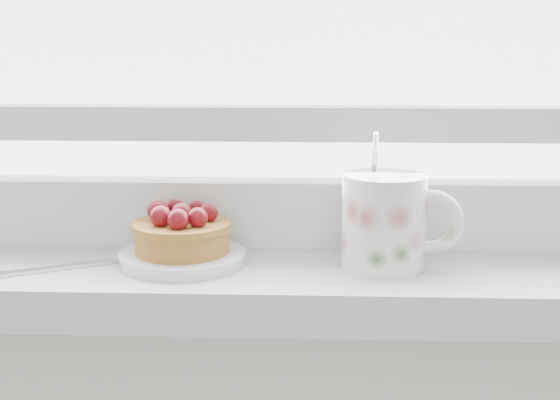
# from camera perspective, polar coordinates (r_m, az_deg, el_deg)

# --- Properties ---
(saucer) EXTENTS (0.12, 0.12, 0.01)m
(saucer) POSITION_cam_1_polar(r_m,az_deg,el_deg) (0.77, -7.14, -4.21)
(saucer) COLOR silver
(saucer) RESTS_ON windowsill
(raspberry_tart) EXTENTS (0.10, 0.10, 0.05)m
(raspberry_tart) POSITION_cam_1_polar(r_m,az_deg,el_deg) (0.76, -7.21, -2.27)
(raspberry_tart) COLOR brown
(raspberry_tart) RESTS_ON saucer
(floral_mug) EXTENTS (0.12, 0.09, 0.13)m
(floral_mug) POSITION_cam_1_polar(r_m,az_deg,el_deg) (0.75, 7.84, -1.43)
(floral_mug) COLOR silver
(floral_mug) RESTS_ON windowsill
(fork) EXTENTS (0.18, 0.10, 0.00)m
(fork) POSITION_cam_1_polar(r_m,az_deg,el_deg) (0.78, -13.82, -4.56)
(fork) COLOR silver
(fork) RESTS_ON windowsill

